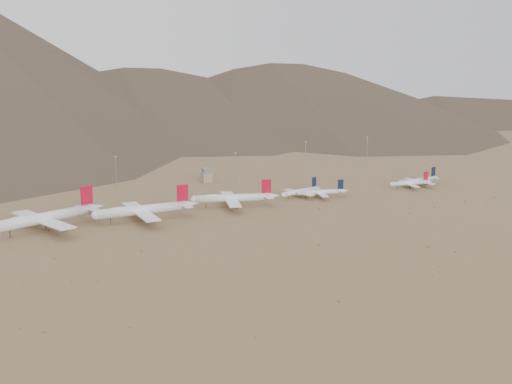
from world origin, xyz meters
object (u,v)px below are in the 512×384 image
widebody_west (45,218)px  widebody_centre (143,210)px  narrowbody_a (301,191)px  control_tower (206,176)px  widebody_east (233,198)px  narrowbody_b (322,192)px

widebody_west → widebody_centre: widebody_west is taller
widebody_centre → narrowbody_a: 129.85m
control_tower → widebody_centre: bearing=-131.8°
widebody_west → widebody_east: 131.53m
narrowbody_b → control_tower: 108.32m
widebody_east → narrowbody_a: bearing=22.6°
widebody_west → widebody_east: size_ratio=1.24×
narrowbody_b → control_tower: size_ratio=3.29×
widebody_west → widebody_east: widebody_west is taller
widebody_west → narrowbody_b: widebody_west is taller
narrowbody_a → widebody_east: bearing=171.6°
narrowbody_a → narrowbody_b: bearing=-49.5°
widebody_east → widebody_west: bearing=-161.6°
widebody_east → narrowbody_a: widebody_east is taller
widebody_west → narrowbody_b: size_ratio=1.97×
narrowbody_a → control_tower: size_ratio=3.33×
narrowbody_a → control_tower: narrowbody_a is taller
widebody_centre → narrowbody_a: size_ratio=1.85×
widebody_centre → narrowbody_b: (142.36, 4.43, -3.21)m
narrowbody_a → narrowbody_b: narrowbody_a is taller
widebody_west → narrowbody_a: (191.18, 8.65, -3.91)m
widebody_east → control_tower: size_ratio=5.22×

